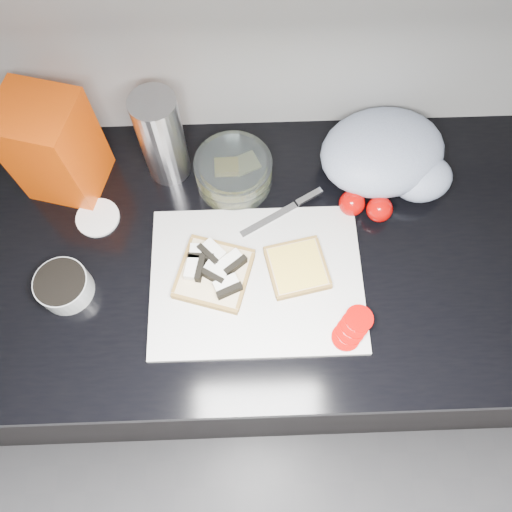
{
  "coord_description": "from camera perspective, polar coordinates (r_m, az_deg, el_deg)",
  "views": [
    {
      "loc": [
        0.07,
        0.79,
        1.79
      ],
      "look_at": [
        0.08,
        1.16,
        0.95
      ],
      "focal_mm": 35.0,
      "sensor_mm": 36.0,
      "label": 1
    }
  ],
  "objects": [
    {
      "name": "grocery_bag",
      "position": [
        1.05,
        14.84,
        11.02
      ],
      "size": [
        0.3,
        0.26,
        0.11
      ],
      "rotation": [
        0.0,
        0.0,
        0.24
      ],
      "color": "#A9B9D0",
      "rests_on": "countertop"
    },
    {
      "name": "bread_right",
      "position": [
        0.94,
        4.73,
        -1.33
      ],
      "size": [
        0.13,
        0.13,
        0.02
      ],
      "rotation": [
        0.0,
        0.0,
        0.2
      ],
      "color": "#CCB78F",
      "rests_on": "cutting_board"
    },
    {
      "name": "whole_tomatoes",
      "position": [
        1.01,
        12.42,
        5.58
      ],
      "size": [
        0.1,
        0.07,
        0.05
      ],
      "rotation": [
        0.0,
        0.0,
        0.04
      ],
      "color": "#B60604",
      "rests_on": "countertop"
    },
    {
      "name": "glass_bowl",
      "position": [
        1.03,
        -2.58,
        9.58
      ],
      "size": [
        0.16,
        0.16,
        0.07
      ],
      "rotation": [
        0.0,
        0.0,
        0.03
      ],
      "color": "silver",
      "rests_on": "countertop"
    },
    {
      "name": "steel_canister",
      "position": [
        1.0,
        -10.72,
        13.09
      ],
      "size": [
        0.09,
        0.09,
        0.21
      ],
      "primitive_type": "cylinder",
      "color": "#AFAFB4",
      "rests_on": "countertop"
    },
    {
      "name": "tomato_slices",
      "position": [
        0.92,
        10.95,
        -8.07
      ],
      "size": [
        0.09,
        0.1,
        0.02
      ],
      "rotation": [
        0.0,
        0.0,
        0.41
      ],
      "color": "#B60604",
      "rests_on": "cutting_board"
    },
    {
      "name": "tub_lid",
      "position": [
        1.05,
        -17.64,
        4.2
      ],
      "size": [
        0.1,
        0.1,
        0.01
      ],
      "primitive_type": "cylinder",
      "rotation": [
        0.0,
        0.0,
        -0.15
      ],
      "color": "white",
      "rests_on": "countertop"
    },
    {
      "name": "knife",
      "position": [
        1.01,
        4.15,
        5.69
      ],
      "size": [
        0.17,
        0.11,
        0.01
      ],
      "rotation": [
        0.0,
        0.0,
        0.52
      ],
      "color": "silver",
      "rests_on": "cutting_board"
    },
    {
      "name": "bread_bag",
      "position": [
        1.04,
        -22.1,
        11.42
      ],
      "size": [
        0.17,
        0.16,
        0.22
      ],
      "primitive_type": "cube",
      "rotation": [
        0.0,
        0.0,
        -0.27
      ],
      "color": "#EC2D03",
      "rests_on": "countertop"
    },
    {
      "name": "seed_tub",
      "position": [
        0.99,
        -21.14,
        -3.18
      ],
      "size": [
        0.1,
        0.1,
        0.05
      ],
      "color": "#ACB1B1",
      "rests_on": "countertop"
    },
    {
      "name": "cutting_board",
      "position": [
        0.95,
        0.06,
        -2.72
      ],
      "size": [
        0.4,
        0.3,
        0.01
      ],
      "primitive_type": "cube",
      "color": "silver",
      "rests_on": "countertop"
    },
    {
      "name": "base_cabinet",
      "position": [
        1.42,
        -3.44,
        -6.85
      ],
      "size": [
        3.5,
        0.6,
        0.86
      ],
      "primitive_type": "cube",
      "color": "black",
      "rests_on": "ground"
    },
    {
      "name": "bread_left",
      "position": [
        0.94,
        -4.83,
        -1.8
      ],
      "size": [
        0.17,
        0.17,
        0.04
      ],
      "rotation": [
        0.0,
        0.0,
        -0.29
      ],
      "color": "#CCB78F",
      "rests_on": "cutting_board"
    },
    {
      "name": "countertop",
      "position": [
        1.0,
        -4.86,
        0.49
      ],
      "size": [
        3.5,
        0.64,
        0.04
      ],
      "primitive_type": "cube",
      "color": "black",
      "rests_on": "base_cabinet"
    }
  ]
}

